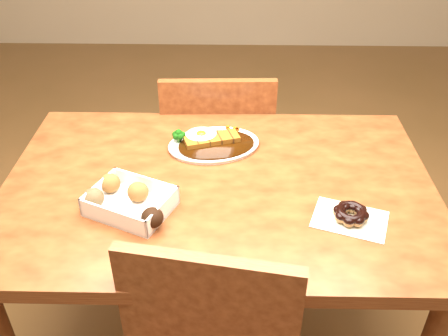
{
  "coord_description": "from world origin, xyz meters",
  "views": [
    {
      "loc": [
        0.04,
        -1.12,
        1.58
      ],
      "look_at": [
        0.02,
        -0.01,
        0.81
      ],
      "focal_mm": 40.0,
      "sensor_mm": 36.0,
      "label": 1
    }
  ],
  "objects_px": {
    "table": "(219,210)",
    "pon_de_ring": "(351,214)",
    "chair_far": "(218,157)",
    "katsu_curry_plate": "(212,143)",
    "donut_box": "(128,201)"
  },
  "relations": [
    {
      "from": "chair_far",
      "to": "pon_de_ring",
      "type": "height_order",
      "value": "chair_far"
    },
    {
      "from": "chair_far",
      "to": "donut_box",
      "type": "distance_m",
      "value": 0.75
    },
    {
      "from": "chair_far",
      "to": "pon_de_ring",
      "type": "bearing_deg",
      "value": 115.5
    },
    {
      "from": "chair_far",
      "to": "katsu_curry_plate",
      "type": "height_order",
      "value": "chair_far"
    },
    {
      "from": "table",
      "to": "pon_de_ring",
      "type": "relative_size",
      "value": 5.61
    },
    {
      "from": "table",
      "to": "pon_de_ring",
      "type": "height_order",
      "value": "pon_de_ring"
    },
    {
      "from": "chair_far",
      "to": "pon_de_ring",
      "type": "relative_size",
      "value": 4.07
    },
    {
      "from": "table",
      "to": "pon_de_ring",
      "type": "bearing_deg",
      "value": -23.93
    },
    {
      "from": "table",
      "to": "donut_box",
      "type": "relative_size",
      "value": 4.84
    },
    {
      "from": "katsu_curry_plate",
      "to": "donut_box",
      "type": "bearing_deg",
      "value": -123.45
    },
    {
      "from": "chair_far",
      "to": "katsu_curry_plate",
      "type": "relative_size",
      "value": 2.77
    },
    {
      "from": "katsu_curry_plate",
      "to": "donut_box",
      "type": "height_order",
      "value": "donut_box"
    },
    {
      "from": "chair_far",
      "to": "pon_de_ring",
      "type": "xyz_separation_m",
      "value": [
        0.36,
        -0.68,
        0.29
      ]
    },
    {
      "from": "table",
      "to": "donut_box",
      "type": "bearing_deg",
      "value": -152.37
    },
    {
      "from": "chair_far",
      "to": "katsu_curry_plate",
      "type": "bearing_deg",
      "value": 86.88
    }
  ]
}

